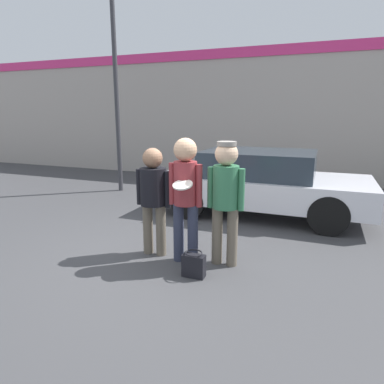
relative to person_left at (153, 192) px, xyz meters
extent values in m
plane|color=#3F3F42|center=(0.17, -0.13, -0.97)|extent=(56.00, 56.00, 0.00)
cube|color=#B2A89E|center=(0.17, 6.56, 1.06)|extent=(24.00, 0.18, 4.05)
cube|color=#E0337A|center=(0.17, 6.45, 2.94)|extent=(24.00, 0.04, 0.30)
cylinder|color=#665B4C|center=(-0.11, 0.00, -0.58)|extent=(0.15, 0.15, 0.78)
cylinder|color=#665B4C|center=(0.11, 0.00, -0.58)|extent=(0.15, 0.15, 0.78)
cylinder|color=black|center=(0.00, 0.00, 0.09)|extent=(0.39, 0.39, 0.55)
cylinder|color=black|center=(-0.23, 0.00, 0.06)|extent=(0.09, 0.09, 0.53)
cylinder|color=black|center=(0.23, 0.00, 0.06)|extent=(0.09, 0.09, 0.53)
sphere|color=#8C664C|center=(0.00, 0.00, 0.51)|extent=(0.29, 0.29, 0.29)
cylinder|color=#2D3347|center=(0.44, -0.08, -0.54)|extent=(0.15, 0.15, 0.86)
cylinder|color=#2D3347|center=(0.66, -0.08, -0.54)|extent=(0.15, 0.15, 0.86)
cylinder|color=maroon|center=(0.55, -0.08, 0.19)|extent=(0.32, 0.32, 0.61)
cylinder|color=maroon|center=(0.34, -0.08, 0.17)|extent=(0.09, 0.09, 0.59)
cylinder|color=maroon|center=(0.75, -0.08, 0.17)|extent=(0.09, 0.09, 0.59)
sphere|color=tan|center=(0.55, -0.08, 0.66)|extent=(0.32, 0.32, 0.32)
cylinder|color=silver|center=(0.61, -0.33, 0.22)|extent=(0.27, 0.26, 0.10)
cylinder|color=#665B4C|center=(0.98, 0.03, -0.55)|extent=(0.15, 0.15, 0.83)
cylinder|color=#665B4C|center=(1.20, 0.03, -0.55)|extent=(0.15, 0.15, 0.83)
cylinder|color=#33724C|center=(1.09, 0.03, 0.16)|extent=(0.35, 0.35, 0.59)
cylinder|color=#33724C|center=(0.88, 0.03, 0.14)|extent=(0.09, 0.09, 0.57)
cylinder|color=#33724C|center=(1.31, 0.03, 0.14)|extent=(0.09, 0.09, 0.57)
sphere|color=#DBB28E|center=(1.09, 0.03, 0.61)|extent=(0.31, 0.31, 0.31)
cylinder|color=gray|center=(1.09, 0.03, 0.74)|extent=(0.26, 0.26, 0.06)
cube|color=silver|center=(1.13, 2.72, -0.40)|extent=(4.28, 1.90, 0.53)
cube|color=#28333D|center=(1.04, 2.72, 0.12)|extent=(2.23, 1.64, 0.52)
cylinder|color=black|center=(2.46, 3.57, -0.61)|extent=(0.71, 0.22, 0.71)
cylinder|color=black|center=(2.46, 1.86, -0.61)|extent=(0.71, 0.22, 0.71)
cylinder|color=black|center=(-0.20, 3.57, -0.61)|extent=(0.71, 0.22, 0.71)
cylinder|color=black|center=(-0.20, 1.86, -0.61)|extent=(0.71, 0.22, 0.71)
cylinder|color=#38383D|center=(-2.93, 3.60, 2.03)|extent=(0.12, 0.12, 5.99)
cube|color=black|center=(0.83, -0.49, -0.82)|extent=(0.30, 0.14, 0.30)
torus|color=black|center=(0.83, -0.49, -0.63)|extent=(0.23, 0.23, 0.02)
camera|label=1|loc=(2.31, -4.36, 1.14)|focal=32.00mm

